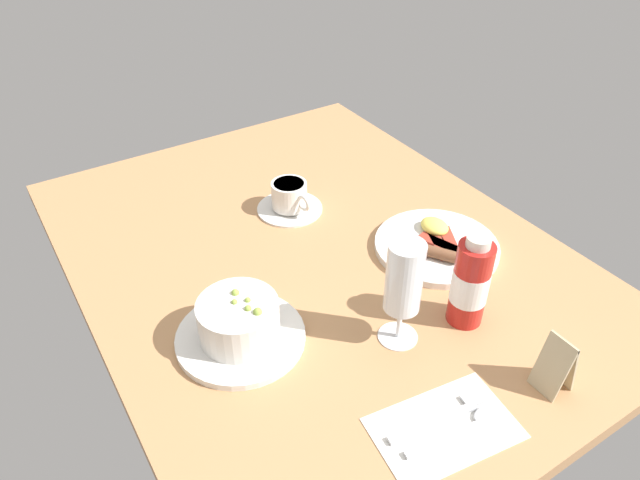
{
  "coord_description": "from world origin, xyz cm",
  "views": [
    {
      "loc": [
        75.32,
        -46.97,
        69.08
      ],
      "look_at": [
        4.48,
        -1.93,
        6.38
      ],
      "focal_mm": 33.11,
      "sensor_mm": 36.0,
      "label": 1
    }
  ],
  "objects_px": {
    "wine_glass": "(404,282)",
    "sauce_bottle_red": "(470,283)",
    "breakfast_plate": "(437,245)",
    "menu_card": "(557,364)",
    "coffee_cup": "(290,198)",
    "porridge_bowl": "(239,323)",
    "cutlery_setting": "(447,426)"
  },
  "relations": [
    {
      "from": "coffee_cup",
      "to": "wine_glass",
      "type": "distance_m",
      "value": 0.42
    },
    {
      "from": "porridge_bowl",
      "to": "sauce_bottle_red",
      "type": "height_order",
      "value": "sauce_bottle_red"
    },
    {
      "from": "coffee_cup",
      "to": "breakfast_plate",
      "type": "relative_size",
      "value": 0.58
    },
    {
      "from": "sauce_bottle_red",
      "to": "cutlery_setting",
      "type": "bearing_deg",
      "value": -49.27
    },
    {
      "from": "breakfast_plate",
      "to": "menu_card",
      "type": "distance_m",
      "value": 0.35
    },
    {
      "from": "breakfast_plate",
      "to": "coffee_cup",
      "type": "bearing_deg",
      "value": -147.67
    },
    {
      "from": "wine_glass",
      "to": "menu_card",
      "type": "xyz_separation_m",
      "value": [
        0.2,
        0.13,
        -0.07
      ]
    },
    {
      "from": "porridge_bowl",
      "to": "menu_card",
      "type": "distance_m",
      "value": 0.47
    },
    {
      "from": "porridge_bowl",
      "to": "sauce_bottle_red",
      "type": "relative_size",
      "value": 1.23
    },
    {
      "from": "breakfast_plate",
      "to": "menu_card",
      "type": "relative_size",
      "value": 2.47
    },
    {
      "from": "coffee_cup",
      "to": "wine_glass",
      "type": "relative_size",
      "value": 0.74
    },
    {
      "from": "porridge_bowl",
      "to": "wine_glass",
      "type": "height_order",
      "value": "wine_glass"
    },
    {
      "from": "porridge_bowl",
      "to": "coffee_cup",
      "type": "distance_m",
      "value": 0.38
    },
    {
      "from": "cutlery_setting",
      "to": "wine_glass",
      "type": "relative_size",
      "value": 1.14
    },
    {
      "from": "sauce_bottle_red",
      "to": "coffee_cup",
      "type": "bearing_deg",
      "value": -169.56
    },
    {
      "from": "sauce_bottle_red",
      "to": "menu_card",
      "type": "relative_size",
      "value": 1.76
    },
    {
      "from": "cutlery_setting",
      "to": "wine_glass",
      "type": "bearing_deg",
      "value": 163.71
    },
    {
      "from": "sauce_bottle_red",
      "to": "menu_card",
      "type": "xyz_separation_m",
      "value": [
        0.17,
        0.01,
        -0.03
      ]
    },
    {
      "from": "breakfast_plate",
      "to": "sauce_bottle_red",
      "type": "bearing_deg",
      "value": -27.9
    },
    {
      "from": "cutlery_setting",
      "to": "menu_card",
      "type": "height_order",
      "value": "menu_card"
    },
    {
      "from": "porridge_bowl",
      "to": "wine_glass",
      "type": "relative_size",
      "value": 1.12
    },
    {
      "from": "wine_glass",
      "to": "sauce_bottle_red",
      "type": "height_order",
      "value": "wine_glass"
    },
    {
      "from": "wine_glass",
      "to": "sauce_bottle_red",
      "type": "bearing_deg",
      "value": 77.8
    },
    {
      "from": "wine_glass",
      "to": "breakfast_plate",
      "type": "bearing_deg",
      "value": 124.51
    },
    {
      "from": "coffee_cup",
      "to": "menu_card",
      "type": "distance_m",
      "value": 0.61
    },
    {
      "from": "coffee_cup",
      "to": "sauce_bottle_red",
      "type": "bearing_deg",
      "value": 10.44
    },
    {
      "from": "cutlery_setting",
      "to": "breakfast_plate",
      "type": "relative_size",
      "value": 0.89
    },
    {
      "from": "cutlery_setting",
      "to": "menu_card",
      "type": "xyz_separation_m",
      "value": [
        0.03,
        0.18,
        0.05
      ]
    },
    {
      "from": "porridge_bowl",
      "to": "menu_card",
      "type": "bearing_deg",
      "value": 46.37
    },
    {
      "from": "menu_card",
      "to": "wine_glass",
      "type": "bearing_deg",
      "value": -147.23
    },
    {
      "from": "porridge_bowl",
      "to": "cutlery_setting",
      "type": "bearing_deg",
      "value": 28.93
    },
    {
      "from": "menu_card",
      "to": "breakfast_plate",
      "type": "bearing_deg",
      "value": 166.7
    }
  ]
}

